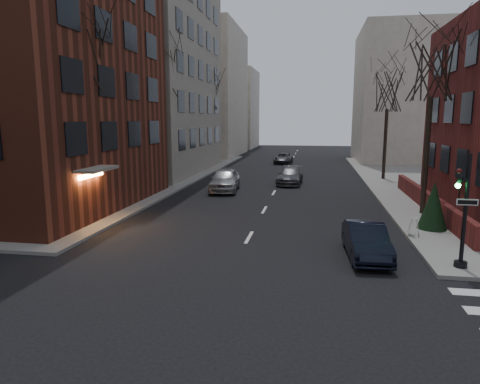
{
  "coord_description": "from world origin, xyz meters",
  "views": [
    {
      "loc": [
        2.8,
        -6.53,
        5.31
      ],
      "look_at": [
        -0.49,
        12.44,
        2.0
      ],
      "focal_mm": 32.0,
      "sensor_mm": 36.0,
      "label": 1
    }
  ],
  "objects_px": {
    "car_lane_gray": "(290,176)",
    "tree_left_b": "(164,71)",
    "car_lane_silver": "(225,180)",
    "car_lane_far": "(283,158)",
    "tree_right_a": "(433,66)",
    "streetlamp_far": "(218,128)",
    "streetlamp_near": "(154,134)",
    "evergreen_shrub": "(433,206)",
    "traffic_signal": "(463,218)",
    "tree_right_b": "(388,91)",
    "tree_left_a": "(82,55)",
    "tree_left_c": "(208,93)",
    "sandwich_board": "(414,226)",
    "parked_sedan": "(366,241)"
  },
  "relations": [
    {
      "from": "tree_left_a",
      "to": "car_lane_far",
      "type": "height_order",
      "value": "tree_left_a"
    },
    {
      "from": "streetlamp_near",
      "to": "streetlamp_far",
      "type": "height_order",
      "value": "same"
    },
    {
      "from": "traffic_signal",
      "to": "evergreen_shrub",
      "type": "relative_size",
      "value": 1.79
    },
    {
      "from": "streetlamp_near",
      "to": "car_lane_gray",
      "type": "xyz_separation_m",
      "value": [
        9.11,
        6.38,
        -3.56
      ]
    },
    {
      "from": "streetlamp_far",
      "to": "tree_left_c",
      "type": "bearing_deg",
      "value": -106.7
    },
    {
      "from": "streetlamp_far",
      "to": "tree_left_a",
      "type": "bearing_deg",
      "value": -91.23
    },
    {
      "from": "streetlamp_far",
      "to": "tree_right_b",
      "type": "bearing_deg",
      "value": -30.47
    },
    {
      "from": "parked_sedan",
      "to": "car_lane_gray",
      "type": "height_order",
      "value": "car_lane_gray"
    },
    {
      "from": "tree_left_a",
      "to": "tree_left_c",
      "type": "xyz_separation_m",
      "value": [
        0.0,
        26.0,
        -0.44
      ]
    },
    {
      "from": "car_lane_far",
      "to": "tree_right_b",
      "type": "bearing_deg",
      "value": -51.38
    },
    {
      "from": "car_lane_far",
      "to": "evergreen_shrub",
      "type": "distance_m",
      "value": 31.77
    },
    {
      "from": "tree_left_c",
      "to": "car_lane_far",
      "type": "distance_m",
      "value": 11.92
    },
    {
      "from": "tree_right_a",
      "to": "streetlamp_far",
      "type": "height_order",
      "value": "tree_right_a"
    },
    {
      "from": "tree_left_b",
      "to": "car_lane_far",
      "type": "xyz_separation_m",
      "value": [
        7.98,
        18.84,
        -8.3
      ]
    },
    {
      "from": "tree_left_c",
      "to": "tree_right_a",
      "type": "height_order",
      "value": "same"
    },
    {
      "from": "traffic_signal",
      "to": "car_lane_gray",
      "type": "bearing_deg",
      "value": 109.93
    },
    {
      "from": "parked_sedan",
      "to": "tree_left_b",
      "type": "bearing_deg",
      "value": 126.98
    },
    {
      "from": "car_lane_far",
      "to": "car_lane_silver",
      "type": "bearing_deg",
      "value": -96.07
    },
    {
      "from": "traffic_signal",
      "to": "car_lane_silver",
      "type": "bearing_deg",
      "value": 127.41
    },
    {
      "from": "streetlamp_near",
      "to": "tree_left_b",
      "type": "bearing_deg",
      "value": 98.53
    },
    {
      "from": "sandwich_board",
      "to": "tree_right_b",
      "type": "bearing_deg",
      "value": 93.96
    },
    {
      "from": "tree_left_c",
      "to": "evergreen_shrub",
      "type": "relative_size",
      "value": 4.34
    },
    {
      "from": "tree_right_a",
      "to": "streetlamp_near",
      "type": "relative_size",
      "value": 1.55
    },
    {
      "from": "traffic_signal",
      "to": "tree_left_c",
      "type": "relative_size",
      "value": 0.41
    },
    {
      "from": "car_lane_silver",
      "to": "car_lane_gray",
      "type": "height_order",
      "value": "car_lane_silver"
    },
    {
      "from": "traffic_signal",
      "to": "sandwich_board",
      "type": "xyz_separation_m",
      "value": [
        -0.64,
        4.12,
        -1.36
      ]
    },
    {
      "from": "parked_sedan",
      "to": "evergreen_shrub",
      "type": "distance_m",
      "value": 5.72
    },
    {
      "from": "traffic_signal",
      "to": "streetlamp_near",
      "type": "bearing_deg",
      "value": 141.13
    },
    {
      "from": "tree_left_b",
      "to": "car_lane_far",
      "type": "bearing_deg",
      "value": 67.05
    },
    {
      "from": "sandwich_board",
      "to": "car_lane_silver",
      "type": "bearing_deg",
      "value": 143.29
    },
    {
      "from": "traffic_signal",
      "to": "parked_sedan",
      "type": "relative_size",
      "value": 0.99
    },
    {
      "from": "tree_left_a",
      "to": "parked_sedan",
      "type": "bearing_deg",
      "value": -16.3
    },
    {
      "from": "car_lane_silver",
      "to": "car_lane_far",
      "type": "relative_size",
      "value": 1.12
    },
    {
      "from": "streetlamp_far",
      "to": "evergreen_shrub",
      "type": "bearing_deg",
      "value": -58.91
    },
    {
      "from": "tree_left_c",
      "to": "tree_left_b",
      "type": "bearing_deg",
      "value": -90.0
    },
    {
      "from": "tree_right_b",
      "to": "streetlamp_far",
      "type": "relative_size",
      "value": 1.46
    },
    {
      "from": "streetlamp_near",
      "to": "car_lane_silver",
      "type": "bearing_deg",
      "value": 25.62
    },
    {
      "from": "tree_right_a",
      "to": "sandwich_board",
      "type": "height_order",
      "value": "tree_right_a"
    },
    {
      "from": "tree_right_b",
      "to": "sandwich_board",
      "type": "bearing_deg",
      "value": -94.54
    },
    {
      "from": "tree_right_a",
      "to": "car_lane_far",
      "type": "bearing_deg",
      "value": 109.72
    },
    {
      "from": "streetlamp_near",
      "to": "evergreen_shrub",
      "type": "xyz_separation_m",
      "value": [
        16.61,
        -7.55,
        -2.97
      ]
    },
    {
      "from": "evergreen_shrub",
      "to": "tree_right_a",
      "type": "bearing_deg",
      "value": 83.75
    },
    {
      "from": "parked_sedan",
      "to": "tree_left_a",
      "type": "bearing_deg",
      "value": 160.16
    },
    {
      "from": "tree_left_b",
      "to": "car_lane_gray",
      "type": "distance_m",
      "value": 12.96
    },
    {
      "from": "tree_left_c",
      "to": "car_lane_far",
      "type": "xyz_separation_m",
      "value": [
        7.98,
        4.84,
        -7.42
      ]
    },
    {
      "from": "tree_left_a",
      "to": "sandwich_board",
      "type": "relative_size",
      "value": 12.86
    },
    {
      "from": "streetlamp_near",
      "to": "sandwich_board",
      "type": "height_order",
      "value": "streetlamp_near"
    },
    {
      "from": "car_lane_gray",
      "to": "tree_left_b",
      "type": "bearing_deg",
      "value": -163.25
    },
    {
      "from": "tree_left_a",
      "to": "tree_left_c",
      "type": "relative_size",
      "value": 1.06
    },
    {
      "from": "tree_left_a",
      "to": "car_lane_gray",
      "type": "distance_m",
      "value": 19.02
    }
  ]
}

